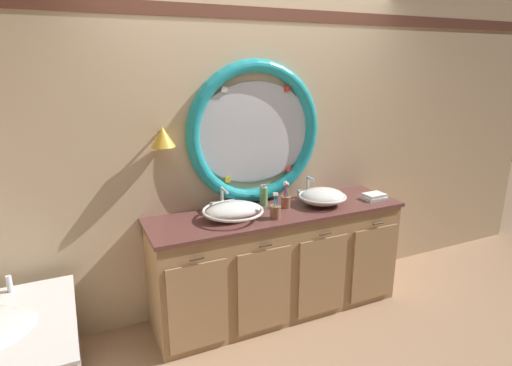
# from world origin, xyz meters

# --- Properties ---
(ground_plane) EXTENTS (14.00, 14.00, 0.00)m
(ground_plane) POSITION_xyz_m (0.00, 0.00, 0.00)
(ground_plane) COLOR tan
(back_wall_assembly) EXTENTS (6.40, 0.26, 2.60)m
(back_wall_assembly) POSITION_xyz_m (-0.00, 0.58, 1.32)
(back_wall_assembly) COLOR #D6B78E
(back_wall_assembly) RESTS_ON ground_plane
(vanity_counter) EXTENTS (2.03, 0.59, 0.87)m
(vanity_counter) POSITION_xyz_m (0.06, 0.27, 0.44)
(vanity_counter) COLOR tan
(vanity_counter) RESTS_ON ground_plane
(sink_basin_left) EXTENTS (0.45, 0.45, 0.12)m
(sink_basin_left) POSITION_xyz_m (-0.33, 0.25, 0.93)
(sink_basin_left) COLOR white
(sink_basin_left) RESTS_ON vanity_counter
(sink_basin_right) EXTENTS (0.39, 0.39, 0.13)m
(sink_basin_right) POSITION_xyz_m (0.45, 0.25, 0.94)
(sink_basin_right) COLOR white
(sink_basin_right) RESTS_ON vanity_counter
(faucet_set_left) EXTENTS (0.21, 0.15, 0.18)m
(faucet_set_left) POSITION_xyz_m (-0.33, 0.47, 0.94)
(faucet_set_left) COLOR silver
(faucet_set_left) RESTS_ON vanity_counter
(faucet_set_right) EXTENTS (0.21, 0.11, 0.18)m
(faucet_set_right) POSITION_xyz_m (0.45, 0.47, 0.94)
(faucet_set_right) COLOR silver
(faucet_set_right) RESTS_ON vanity_counter
(toothbrush_holder_left) EXTENTS (0.09, 0.09, 0.20)m
(toothbrush_holder_left) POSITION_xyz_m (-0.04, 0.12, 0.93)
(toothbrush_holder_left) COLOR #996647
(toothbrush_holder_left) RESTS_ON vanity_counter
(toothbrush_holder_right) EXTENTS (0.08, 0.08, 0.22)m
(toothbrush_holder_right) POSITION_xyz_m (0.14, 0.31, 0.93)
(toothbrush_holder_right) COLOR #996647
(toothbrush_holder_right) RESTS_ON vanity_counter
(soap_dispenser) EXTENTS (0.07, 0.07, 0.18)m
(soap_dispenser) POSITION_xyz_m (0.01, 0.43, 0.95)
(soap_dispenser) COLOR #6BAD66
(soap_dispenser) RESTS_ON vanity_counter
(folded_hand_towel) EXTENTS (0.19, 0.14, 0.05)m
(folded_hand_towel) POSITION_xyz_m (0.92, 0.18, 0.89)
(folded_hand_towel) COLOR white
(folded_hand_towel) RESTS_ON vanity_counter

